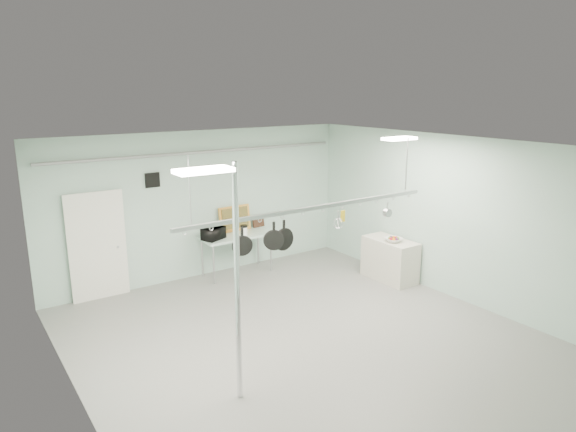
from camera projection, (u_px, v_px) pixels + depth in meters
floor at (313, 344)px, 8.36m from camera, size 8.00×8.00×0.00m
ceiling at (316, 148)px, 7.59m from camera, size 7.00×8.00×0.02m
back_wall at (203, 204)px, 11.16m from camera, size 7.00×0.02×3.20m
right_wall at (458, 219)px, 9.90m from camera, size 0.02×8.00×3.20m
door at (97, 247)px, 9.99m from camera, size 1.10×0.10×2.20m
wall_vent at (152, 180)px, 10.38m from camera, size 0.30×0.04×0.30m
conduit_pipe at (203, 152)px, 10.81m from camera, size 6.60×0.07×0.07m
chrome_pole at (237, 286)px, 6.56m from camera, size 0.08×0.08×3.20m
prep_table at (237, 238)px, 11.37m from camera, size 1.60×0.70×0.91m
side_cabinet at (390, 260)px, 11.11m from camera, size 0.60×1.20×0.90m
pot_rack at (313, 206)px, 8.17m from camera, size 4.80×0.06×1.00m
light_panel_left at (204, 170)px, 5.75m from camera, size 0.65×0.30×0.05m
light_panel_right at (399, 139)px, 9.40m from camera, size 0.65×0.30×0.05m
microwave at (213, 233)px, 10.97m from camera, size 0.57×0.48×0.26m
coffee_canister at (244, 231)px, 11.31m from camera, size 0.19×0.19×0.18m
painting_large at (235, 219)px, 11.59m from camera, size 0.78×0.15×0.58m
painting_small at (258, 222)px, 11.97m from camera, size 0.31×0.11×0.25m
fruit_bowl at (394, 240)px, 10.83m from camera, size 0.37×0.37×0.09m
skillet_left at (242, 241)px, 7.54m from camera, size 0.31×0.15×0.43m
skillet_mid at (274, 236)px, 7.85m from camera, size 0.31×0.22×0.45m
skillet_right at (284, 235)px, 7.95m from camera, size 0.36×0.08×0.48m
whisk at (338, 221)px, 8.54m from camera, size 0.23×0.23×0.35m
grater at (343, 216)px, 8.58m from camera, size 0.09×0.05×0.21m
saucepan at (387, 210)px, 9.16m from camera, size 0.16×0.11×0.27m
fruit_cluster at (394, 238)px, 10.82m from camera, size 0.24×0.24×0.09m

